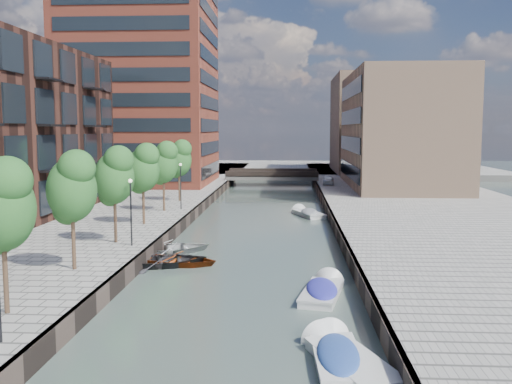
# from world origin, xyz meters

# --- Properties ---
(water) EXTENTS (300.00, 300.00, 0.00)m
(water) POSITION_xyz_m (0.00, 40.00, 0.00)
(water) COLOR #38473F
(water) RESTS_ON ground
(quay_right) EXTENTS (20.00, 140.00, 1.00)m
(quay_right) POSITION_xyz_m (16.00, 40.00, 0.50)
(quay_right) COLOR gray
(quay_right) RESTS_ON ground
(quay_wall_left) EXTENTS (0.25, 140.00, 1.00)m
(quay_wall_left) POSITION_xyz_m (-6.10, 40.00, 0.50)
(quay_wall_left) COLOR #332823
(quay_wall_left) RESTS_ON ground
(quay_wall_right) EXTENTS (0.25, 140.00, 1.00)m
(quay_wall_right) POSITION_xyz_m (6.10, 40.00, 0.50)
(quay_wall_right) COLOR #332823
(quay_wall_right) RESTS_ON ground
(far_closure) EXTENTS (80.00, 40.00, 1.00)m
(far_closure) POSITION_xyz_m (0.00, 100.00, 0.50)
(far_closure) COLOR gray
(far_closure) RESTS_ON ground
(tower) EXTENTS (18.00, 18.00, 30.00)m
(tower) POSITION_xyz_m (-17.00, 65.00, 16.00)
(tower) COLOR brown
(tower) RESTS_ON quay_left
(tan_block_near) EXTENTS (12.00, 25.00, 14.00)m
(tan_block_near) POSITION_xyz_m (16.00, 62.00, 8.00)
(tan_block_near) COLOR tan
(tan_block_near) RESTS_ON quay_right
(tan_block_far) EXTENTS (12.00, 20.00, 16.00)m
(tan_block_far) POSITION_xyz_m (16.00, 88.00, 9.00)
(tan_block_far) COLOR tan
(tan_block_far) RESTS_ON quay_right
(bridge) EXTENTS (13.00, 6.00, 1.30)m
(bridge) POSITION_xyz_m (0.00, 72.00, 1.39)
(bridge) COLOR gray
(bridge) RESTS_ON ground
(tree_1) EXTENTS (2.50, 2.50, 5.95)m
(tree_1) POSITION_xyz_m (-8.50, 11.00, 5.31)
(tree_1) COLOR #382619
(tree_1) RESTS_ON quay_left
(tree_2) EXTENTS (2.50, 2.50, 5.95)m
(tree_2) POSITION_xyz_m (-8.50, 18.00, 5.31)
(tree_2) COLOR #382619
(tree_2) RESTS_ON quay_left
(tree_3) EXTENTS (2.50, 2.50, 5.95)m
(tree_3) POSITION_xyz_m (-8.50, 25.00, 5.31)
(tree_3) COLOR #382619
(tree_3) RESTS_ON quay_left
(tree_4) EXTENTS (2.50, 2.50, 5.95)m
(tree_4) POSITION_xyz_m (-8.50, 32.00, 5.31)
(tree_4) COLOR #382619
(tree_4) RESTS_ON quay_left
(tree_5) EXTENTS (2.50, 2.50, 5.95)m
(tree_5) POSITION_xyz_m (-8.50, 39.00, 5.31)
(tree_5) COLOR #382619
(tree_5) RESTS_ON quay_left
(tree_6) EXTENTS (2.50, 2.50, 5.95)m
(tree_6) POSITION_xyz_m (-8.50, 46.00, 5.31)
(tree_6) COLOR #382619
(tree_6) RESTS_ON quay_left
(lamp_1) EXTENTS (0.24, 0.24, 4.12)m
(lamp_1) POSITION_xyz_m (-7.20, 24.00, 3.51)
(lamp_1) COLOR black
(lamp_1) RESTS_ON quay_left
(lamp_2) EXTENTS (0.24, 0.24, 4.12)m
(lamp_2) POSITION_xyz_m (-7.20, 40.00, 3.51)
(lamp_2) COLOR black
(lamp_2) RESTS_ON quay_left
(sloop_2) EXTENTS (5.24, 4.15, 0.98)m
(sloop_2) POSITION_xyz_m (-4.17, 23.37, 0.00)
(sloop_2) COLOR maroon
(sloop_2) RESTS_ON ground
(sloop_3) EXTENTS (5.90, 5.19, 1.02)m
(sloop_3) POSITION_xyz_m (-5.17, 26.75, 0.00)
(sloop_3) COLOR #B2B2B0
(sloop_3) RESTS_ON ground
(sloop_4) EXTENTS (5.99, 5.07, 1.06)m
(sloop_4) POSITION_xyz_m (-4.92, 23.08, 0.00)
(sloop_4) COLOR #252427
(sloop_4) RESTS_ON ground
(motorboat_0) EXTENTS (1.82, 4.71, 1.55)m
(motorboat_0) POSITION_xyz_m (4.16, 9.55, 0.19)
(motorboat_0) COLOR silver
(motorboat_0) RESTS_ON ground
(motorboat_2) EXTENTS (3.32, 5.10, 1.61)m
(motorboat_2) POSITION_xyz_m (4.39, 9.44, 0.09)
(motorboat_2) COLOR silver
(motorboat_2) RESTS_ON ground
(motorboat_3) EXTENTS (2.56, 4.97, 1.58)m
(motorboat_3) POSITION_xyz_m (4.16, 17.58, 0.19)
(motorboat_3) COLOR #B8B8B6
(motorboat_3) RESTS_ON ground
(motorboat_4) EXTENTS (3.24, 5.01, 1.58)m
(motorboat_4) POSITION_xyz_m (4.16, 43.45, 0.19)
(motorboat_4) COLOR #ADAEAC
(motorboat_4) RESTS_ON ground
(car) EXTENTS (1.64, 3.55, 1.18)m
(car) POSITION_xyz_m (7.50, 63.81, 1.59)
(car) COLOR silver
(car) RESTS_ON quay_right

